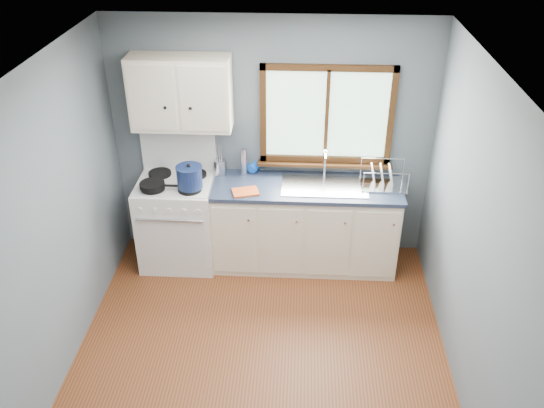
# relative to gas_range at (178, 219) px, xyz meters

# --- Properties ---
(floor) EXTENTS (3.20, 3.60, 0.02)m
(floor) POSITION_rel_gas_range_xyz_m (0.95, -1.47, -0.50)
(floor) COLOR brown
(floor) RESTS_ON ground
(ceiling) EXTENTS (3.20, 3.60, 0.02)m
(ceiling) POSITION_rel_gas_range_xyz_m (0.95, -1.47, 2.02)
(ceiling) COLOR white
(ceiling) RESTS_ON wall_back
(wall_back) EXTENTS (3.20, 0.02, 2.50)m
(wall_back) POSITION_rel_gas_range_xyz_m (0.95, 0.34, 0.76)
(wall_back) COLOR slate
(wall_back) RESTS_ON ground
(wall_left) EXTENTS (0.02, 3.60, 2.50)m
(wall_left) POSITION_rel_gas_range_xyz_m (-0.66, -1.47, 0.76)
(wall_left) COLOR slate
(wall_left) RESTS_ON ground
(wall_right) EXTENTS (0.02, 3.60, 2.50)m
(wall_right) POSITION_rel_gas_range_xyz_m (2.56, -1.47, 0.76)
(wall_right) COLOR slate
(wall_right) RESTS_ON ground
(gas_range) EXTENTS (0.76, 0.69, 1.36)m
(gas_range) POSITION_rel_gas_range_xyz_m (0.00, 0.00, 0.00)
(gas_range) COLOR white
(gas_range) RESTS_ON floor
(base_cabinets) EXTENTS (1.85, 0.60, 0.88)m
(base_cabinets) POSITION_rel_gas_range_xyz_m (1.31, 0.02, -0.08)
(base_cabinets) COLOR #F2E4C6
(base_cabinets) RESTS_ON floor
(countertop) EXTENTS (1.89, 0.64, 0.04)m
(countertop) POSITION_rel_gas_range_xyz_m (1.31, 0.02, 0.41)
(countertop) COLOR #1E283D
(countertop) RESTS_ON base_cabinets
(sink) EXTENTS (0.84, 0.46, 0.44)m
(sink) POSITION_rel_gas_range_xyz_m (1.49, 0.02, 0.37)
(sink) COLOR silver
(sink) RESTS_ON countertop
(window) EXTENTS (1.36, 0.10, 1.03)m
(window) POSITION_rel_gas_range_xyz_m (1.48, 0.30, 0.98)
(window) COLOR #9EC6A8
(window) RESTS_ON wall_back
(upper_cabinets) EXTENTS (0.95, 0.35, 0.70)m
(upper_cabinets) POSITION_rel_gas_range_xyz_m (0.10, 0.15, 1.31)
(upper_cabinets) COLOR #F2E4C6
(upper_cabinets) RESTS_ON wall_back
(skillet) EXTENTS (0.37, 0.25, 0.05)m
(skillet) POSITION_rel_gas_range_xyz_m (-0.18, -0.17, 0.49)
(skillet) COLOR black
(skillet) RESTS_ON gas_range
(stockpot) EXTENTS (0.32, 0.32, 0.25)m
(stockpot) POSITION_rel_gas_range_xyz_m (0.18, -0.14, 0.58)
(stockpot) COLOR #13214B
(stockpot) RESTS_ON gas_range
(utensil_crock) EXTENTS (0.16, 0.16, 0.41)m
(utensil_crock) POSITION_rel_gas_range_xyz_m (0.43, 0.21, 0.51)
(utensil_crock) COLOR silver
(utensil_crock) RESTS_ON countertop
(thermos) EXTENTS (0.08, 0.08, 0.29)m
(thermos) POSITION_rel_gas_range_xyz_m (0.67, 0.22, 0.57)
(thermos) COLOR silver
(thermos) RESTS_ON countertop
(soap_bottle) EXTENTS (0.14, 0.14, 0.28)m
(soap_bottle) POSITION_rel_gas_range_xyz_m (0.74, 0.23, 0.57)
(soap_bottle) COLOR blue
(soap_bottle) RESTS_ON countertop
(dish_towel) EXTENTS (0.29, 0.24, 0.02)m
(dish_towel) POSITION_rel_gas_range_xyz_m (0.72, -0.16, 0.44)
(dish_towel) COLOR #E35B24
(dish_towel) RESTS_ON countertop
(dish_rack) EXTENTS (0.45, 0.34, 0.23)m
(dish_rack) POSITION_rel_gas_range_xyz_m (2.05, 0.07, 0.49)
(dish_rack) COLOR silver
(dish_rack) RESTS_ON countertop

